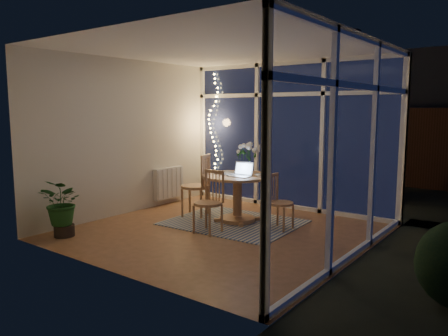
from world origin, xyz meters
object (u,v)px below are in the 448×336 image
(flower_vase, at_px, (247,166))
(potted_plant, at_px, (63,210))
(chair_right, at_px, (281,202))
(chair_front, at_px, (208,202))
(chair_left, at_px, (195,185))
(dining_table, at_px, (237,198))
(laptop, at_px, (240,169))

(flower_vase, distance_m, potted_plant, 2.85)
(chair_right, xyz_separation_m, chair_front, (-0.75, -0.78, 0.04))
(chair_left, distance_m, flower_vase, 0.92)
(dining_table, height_order, chair_front, chair_front)
(dining_table, xyz_separation_m, laptop, (0.13, -0.12, 0.49))
(chair_right, bearing_deg, laptop, 102.28)
(laptop, bearing_deg, chair_front, -100.67)
(chair_right, height_order, chair_front, chair_front)
(chair_left, bearing_deg, flower_vase, 98.66)
(laptop, relative_size, flower_vase, 1.54)
(laptop, height_order, flower_vase, laptop)
(chair_front, relative_size, potted_plant, 1.20)
(potted_plant, bearing_deg, chair_front, 41.66)
(dining_table, distance_m, potted_plant, 2.58)
(chair_front, distance_m, potted_plant, 2.02)
(chair_front, bearing_deg, chair_right, 44.69)
(chair_left, distance_m, chair_right, 1.56)
(flower_vase, bearing_deg, dining_table, -86.66)
(laptop, distance_m, potted_plant, 2.61)
(dining_table, xyz_separation_m, flower_vase, (-0.02, 0.29, 0.48))
(dining_table, relative_size, chair_right, 1.31)
(chair_left, distance_m, potted_plant, 2.12)
(chair_right, bearing_deg, chair_front, 137.73)
(potted_plant, bearing_deg, chair_left, 70.68)
(chair_left, xyz_separation_m, chair_front, (0.80, -0.66, -0.07))
(flower_vase, bearing_deg, chair_front, -87.48)
(dining_table, relative_size, chair_left, 1.05)
(chair_left, xyz_separation_m, chair_right, (1.55, 0.12, -0.11))
(dining_table, bearing_deg, chair_right, 0.19)
(dining_table, height_order, chair_left, chair_left)
(chair_right, bearing_deg, dining_table, 91.74)
(flower_vase, bearing_deg, chair_right, -19.58)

